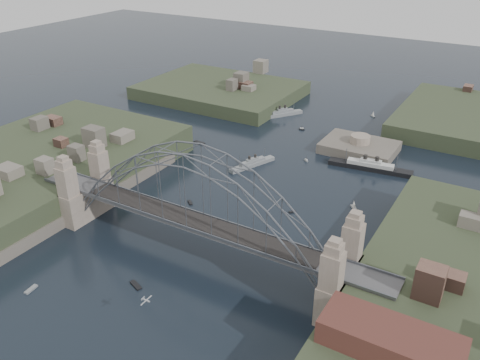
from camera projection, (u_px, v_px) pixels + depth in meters
The scene contains 21 objects.
ground at pixel (197, 255), 106.29m from camera, with size 500.00×500.00×0.00m, color black.
bridge at pixel (195, 205), 100.65m from camera, with size 84.00×13.80×24.60m.
shore_west at pixel (19, 183), 131.39m from camera, with size 50.50×90.00×12.00m.
headland_nw at pixel (220, 95), 203.63m from camera, with size 60.00×45.00×9.00m, color #313C24.
fort_island at pixel (359, 153), 154.52m from camera, with size 22.00×16.00×9.40m.
wharf_shed at pixel (391, 340), 71.05m from camera, with size 20.00×8.00×4.00m, color #592D26.
naval_cruiser_near at pixel (252, 164), 144.87m from camera, with size 7.66×15.27×4.68m.
naval_cruiser_far at pixel (282, 114), 182.74m from camera, with size 10.92×14.40×5.40m.
ocean_liner at pixel (370, 167), 142.69m from camera, with size 23.97×6.13×5.83m.
aeroplane at pixel (146, 300), 81.31m from camera, with size 1.46×2.77×0.40m.
small_boat_a at pixel (190, 203), 125.85m from camera, with size 2.22×2.06×0.45m.
small_boat_b at pixel (292, 212), 121.84m from camera, with size 1.51×1.75×0.45m.
small_boat_c at pixel (136, 285), 97.11m from camera, with size 3.30×2.08×0.45m.
small_boat_d at pixel (354, 205), 123.40m from camera, with size 2.15×2.09×2.38m.
small_boat_e at pixel (199, 143), 160.38m from camera, with size 4.05×1.78×0.45m.
small_boat_f at pixel (306, 160), 147.98m from camera, with size 1.53×1.16×1.43m.
small_boat_h at pixel (302, 129), 170.61m from camera, with size 1.97×0.96×1.43m.
small_boat_i at pixel (353, 243), 109.90m from camera, with size 1.61×2.62×0.45m.
small_boat_j at pixel (31, 289), 95.99m from camera, with size 1.25×2.87×0.45m.
small_boat_k at pixel (373, 114), 181.95m from camera, with size 2.01×2.02×2.38m.
small_boat_l at pixel (155, 165), 144.04m from camera, with size 2.39×1.06×2.38m.
Camera 1 is at (52.37, -70.27, 62.91)m, focal length 37.30 mm.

